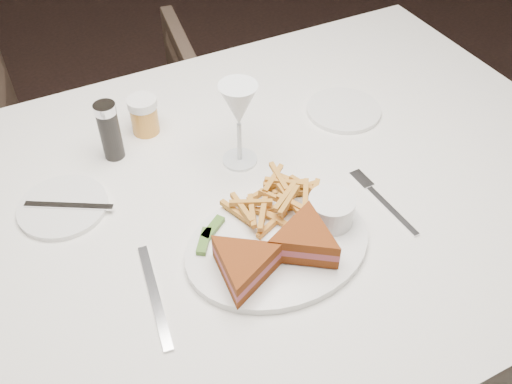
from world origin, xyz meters
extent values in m
plane|color=black|center=(0.00, 0.00, 0.00)|extent=(5.00, 5.00, 0.00)
cube|color=white|center=(-0.29, -0.28, 0.38)|extent=(1.55, 1.13, 0.75)
imported|color=#48382C|center=(-0.27, 0.59, 0.33)|extent=(0.77, 0.74, 0.65)
ellipsoid|color=white|center=(-0.31, -0.42, 0.76)|extent=(0.35, 0.29, 0.01)
cube|color=silver|center=(-0.53, -0.39, 0.75)|extent=(0.07, 0.20, 0.00)
cylinder|color=white|center=(-0.58, -0.13, 0.76)|extent=(0.16, 0.16, 0.01)
cylinder|color=white|center=(0.03, -0.19, 0.76)|extent=(0.16, 0.16, 0.01)
cylinder|color=black|center=(-0.44, -0.04, 0.81)|extent=(0.04, 0.04, 0.12)
cylinder|color=#CA8530|center=(-0.35, -0.01, 0.79)|extent=(0.06, 0.06, 0.08)
cube|color=#426B25|center=(-0.39, -0.33, 0.77)|extent=(0.06, 0.04, 0.01)
cube|color=#426B25|center=(-0.41, -0.35, 0.77)|extent=(0.05, 0.05, 0.01)
cylinder|color=white|center=(-0.21, -0.43, 0.79)|extent=(0.08, 0.08, 0.05)
camera|label=1|loc=(-0.69, -0.91, 1.49)|focal=40.00mm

